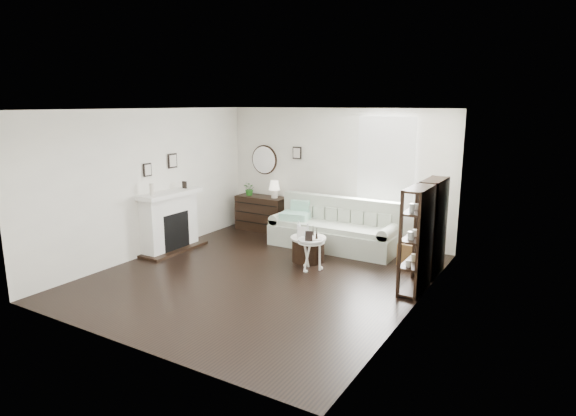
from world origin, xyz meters
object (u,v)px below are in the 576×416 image
Objects in this scene: dresser at (262,213)px; sofa at (335,232)px; drum_table at (308,249)px; pedestal_table at (311,242)px.

sofa is at bearing -11.21° from dresser.
sofa is 3.93× the size of drum_table.
drum_table is 1.16× the size of pedestal_table.
pedestal_table reaches higher than drum_table.
drum_table is at bearing 123.75° from pedestal_table.
sofa is 2.02m from dresser.
sofa is 0.99m from drum_table.
sofa reaches higher than pedestal_table.
dresser is 2.38m from drum_table.
drum_table is (1.93, -1.38, -0.16)m from dresser.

